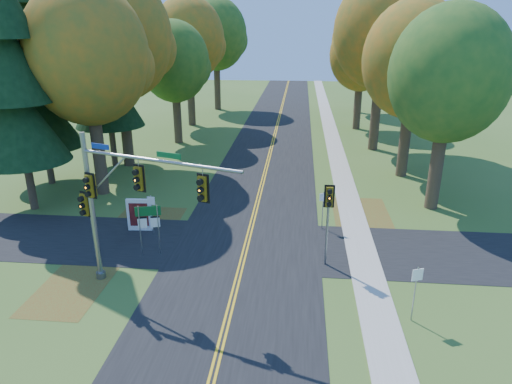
# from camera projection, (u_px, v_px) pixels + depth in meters

# --- Properties ---
(ground) EXTENTS (160.00, 160.00, 0.00)m
(ground) POSITION_uv_depth(u_px,v_px,m) (242.00, 264.00, 23.09)
(ground) COLOR #3B5A1F
(ground) RESTS_ON ground
(road_main) EXTENTS (8.00, 160.00, 0.02)m
(road_main) POSITION_uv_depth(u_px,v_px,m) (242.00, 263.00, 23.09)
(road_main) COLOR black
(road_main) RESTS_ON ground
(road_cross) EXTENTS (60.00, 6.00, 0.02)m
(road_cross) POSITION_uv_depth(u_px,v_px,m) (246.00, 246.00, 24.95)
(road_cross) COLOR black
(road_cross) RESTS_ON ground
(centerline_left) EXTENTS (0.10, 160.00, 0.01)m
(centerline_left) POSITION_uv_depth(u_px,v_px,m) (240.00, 263.00, 23.09)
(centerline_left) COLOR gold
(centerline_left) RESTS_ON road_main
(centerline_right) EXTENTS (0.10, 160.00, 0.01)m
(centerline_right) POSITION_uv_depth(u_px,v_px,m) (244.00, 263.00, 23.07)
(centerline_right) COLOR gold
(centerline_right) RESTS_ON road_main
(sidewalk_east) EXTENTS (1.60, 160.00, 0.06)m
(sidewalk_east) POSITION_uv_depth(u_px,v_px,m) (366.00, 269.00, 22.52)
(sidewalk_east) COLOR #9E998E
(sidewalk_east) RESTS_ON ground
(leaf_patch_w_near) EXTENTS (4.00, 6.00, 0.00)m
(leaf_patch_w_near) POSITION_uv_depth(u_px,v_px,m) (143.00, 226.00, 27.41)
(leaf_patch_w_near) COLOR brown
(leaf_patch_w_near) RESTS_ON ground
(leaf_patch_e) EXTENTS (3.50, 8.00, 0.00)m
(leaf_patch_e) POSITION_uv_depth(u_px,v_px,m) (363.00, 221.00, 28.07)
(leaf_patch_e) COLOR brown
(leaf_patch_e) RESTS_ON ground
(leaf_patch_w_far) EXTENTS (3.00, 5.00, 0.00)m
(leaf_patch_w_far) POSITION_uv_depth(u_px,v_px,m) (72.00, 288.00, 20.97)
(leaf_patch_w_far) COLOR brown
(leaf_patch_w_far) RESTS_ON ground
(tree_w_a) EXTENTS (8.00, 8.00, 14.15)m
(tree_w_a) POSITION_uv_depth(u_px,v_px,m) (88.00, 56.00, 29.58)
(tree_w_a) COLOR #38281C
(tree_w_a) RESTS_ON ground
(tree_e_a) EXTENTS (7.20, 7.20, 12.73)m
(tree_e_a) POSITION_uv_depth(u_px,v_px,m) (450.00, 75.00, 27.28)
(tree_e_a) COLOR #38281C
(tree_e_a) RESTS_ON ground
(tree_w_b) EXTENTS (8.60, 8.60, 15.38)m
(tree_w_b) POSITION_uv_depth(u_px,v_px,m) (118.00, 38.00, 35.78)
(tree_w_b) COLOR #38281C
(tree_w_b) RESTS_ON ground
(tree_e_b) EXTENTS (7.60, 7.60, 13.33)m
(tree_e_b) POSITION_uv_depth(u_px,v_px,m) (415.00, 60.00, 33.56)
(tree_e_b) COLOR #38281C
(tree_e_b) RESTS_ON ground
(tree_w_c) EXTENTS (6.80, 6.80, 11.91)m
(tree_w_c) POSITION_uv_depth(u_px,v_px,m) (175.00, 62.00, 44.06)
(tree_w_c) COLOR #38281C
(tree_w_c) RESTS_ON ground
(tree_e_c) EXTENTS (8.80, 8.80, 15.79)m
(tree_e_c) POSITION_uv_depth(u_px,v_px,m) (384.00, 33.00, 40.63)
(tree_e_c) COLOR #38281C
(tree_e_c) RESTS_ON ground
(tree_w_d) EXTENTS (8.20, 8.20, 14.56)m
(tree_w_d) POSITION_uv_depth(u_px,v_px,m) (189.00, 39.00, 51.61)
(tree_w_d) COLOR #38281C
(tree_w_d) RESTS_ON ground
(tree_e_d) EXTENTS (7.00, 7.00, 12.32)m
(tree_e_d) POSITION_uv_depth(u_px,v_px,m) (362.00, 55.00, 50.10)
(tree_e_d) COLOR #38281C
(tree_e_d) RESTS_ON ground
(tree_w_e) EXTENTS (8.40, 8.40, 14.97)m
(tree_w_e) POSITION_uv_depth(u_px,v_px,m) (217.00, 35.00, 61.58)
(tree_w_e) COLOR #38281C
(tree_w_e) RESTS_ON ground
(tree_e_e) EXTENTS (7.80, 7.80, 13.74)m
(tree_e_e) POSITION_uv_depth(u_px,v_px,m) (362.00, 42.00, 59.66)
(tree_e_e) COLOR #38281C
(tree_e_e) RESTS_ON ground
(pine_a) EXTENTS (5.60, 5.60, 19.48)m
(pine_a) POSITION_uv_depth(u_px,v_px,m) (9.00, 64.00, 26.83)
(pine_a) COLOR #38281C
(pine_a) RESTS_ON ground
(pine_b) EXTENTS (5.60, 5.60, 17.31)m
(pine_b) POSITION_uv_depth(u_px,v_px,m) (34.00, 73.00, 31.99)
(pine_b) COLOR #38281C
(pine_b) RESTS_ON ground
(pine_c) EXTENTS (5.60, 5.60, 20.56)m
(pine_c) POSITION_uv_depth(u_px,v_px,m) (102.00, 47.00, 35.86)
(pine_c) COLOR #38281C
(pine_c) RESTS_ON ground
(traffic_mast) EXTENTS (7.44, 2.68, 7.08)m
(traffic_mast) POSITION_uv_depth(u_px,v_px,m) (123.00, 195.00, 19.48)
(traffic_mast) COLOR gray
(traffic_mast) RESTS_ON ground
(east_signal_pole) EXTENTS (0.50, 0.58, 4.33)m
(east_signal_pole) POSITION_uv_depth(u_px,v_px,m) (329.00, 205.00, 21.72)
(east_signal_pole) COLOR gray
(east_signal_pole) RESTS_ON ground
(ped_signal_pole) EXTENTS (0.56, 0.67, 3.70)m
(ped_signal_pole) POSITION_uv_depth(u_px,v_px,m) (87.00, 209.00, 22.63)
(ped_signal_pole) COLOR #979B9F
(ped_signal_pole) RESTS_ON ground
(route_sign_cluster) EXTENTS (1.27, 0.36, 2.79)m
(route_sign_cluster) POSITION_uv_depth(u_px,v_px,m) (149.00, 220.00, 23.34)
(route_sign_cluster) COLOR gray
(route_sign_cluster) RESTS_ON ground
(info_kiosk) EXTENTS (1.42, 0.30, 1.96)m
(info_kiosk) POSITION_uv_depth(u_px,v_px,m) (139.00, 215.00, 26.51)
(info_kiosk) COLOR white
(info_kiosk) RESTS_ON ground
(reg_sign_e_north) EXTENTS (0.44, 0.08, 2.31)m
(reg_sign_e_north) POSITION_uv_depth(u_px,v_px,m) (323.00, 204.00, 26.49)
(reg_sign_e_north) COLOR gray
(reg_sign_e_north) RESTS_ON ground
(reg_sign_e_south) EXTENTS (0.46, 0.20, 2.48)m
(reg_sign_e_south) POSITION_uv_depth(u_px,v_px,m) (416.00, 284.00, 18.08)
(reg_sign_e_south) COLOR gray
(reg_sign_e_south) RESTS_ON ground
(reg_sign_w) EXTENTS (0.45, 0.08, 2.37)m
(reg_sign_w) POSITION_uv_depth(u_px,v_px,m) (152.00, 208.00, 25.85)
(reg_sign_w) COLOR gray
(reg_sign_w) RESTS_ON ground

